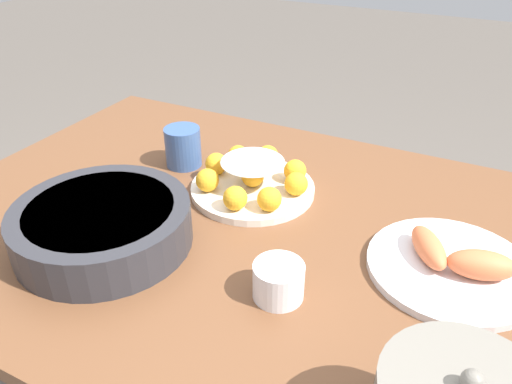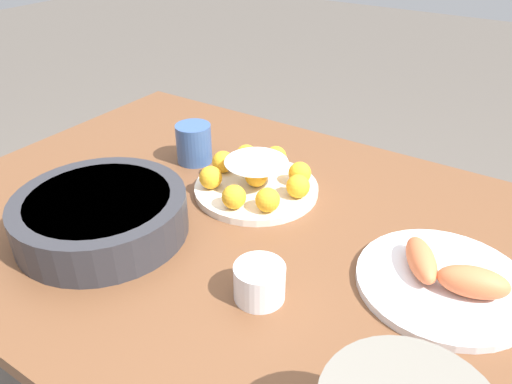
# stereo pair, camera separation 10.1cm
# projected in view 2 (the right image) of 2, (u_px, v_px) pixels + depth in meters

# --- Properties ---
(dining_table) EXTENTS (1.38, 0.93, 0.77)m
(dining_table) POSITION_uv_depth(u_px,v_px,m) (256.00, 266.00, 1.03)
(dining_table) COLOR brown
(dining_table) RESTS_ON ground_plane
(cake_plate) EXTENTS (0.27, 0.27, 0.08)m
(cake_plate) POSITION_uv_depth(u_px,v_px,m) (256.00, 180.00, 1.07)
(cake_plate) COLOR silver
(cake_plate) RESTS_ON dining_table
(serving_bowl) EXTENTS (0.32, 0.32, 0.08)m
(serving_bowl) POSITION_uv_depth(u_px,v_px,m) (101.00, 214.00, 0.94)
(serving_bowl) COLOR #2D2D33
(serving_bowl) RESTS_ON dining_table
(seafood_platter) EXTENTS (0.29, 0.29, 0.06)m
(seafood_platter) POSITION_uv_depth(u_px,v_px,m) (445.00, 280.00, 0.82)
(seafood_platter) COLOR silver
(seafood_platter) RESTS_ON dining_table
(cup_near) EXTENTS (0.08, 0.08, 0.09)m
(cup_near) POSITION_uv_depth(u_px,v_px,m) (194.00, 143.00, 1.19)
(cup_near) COLOR #38568E
(cup_near) RESTS_ON dining_table
(cup_far) EXTENTS (0.08, 0.08, 0.06)m
(cup_far) POSITION_uv_depth(u_px,v_px,m) (259.00, 282.00, 0.79)
(cup_far) COLOR white
(cup_far) RESTS_ON dining_table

